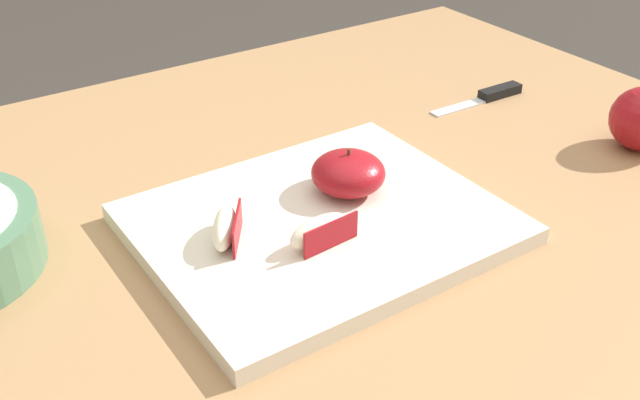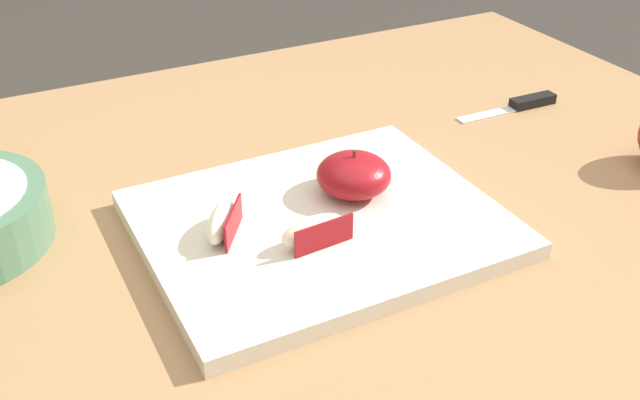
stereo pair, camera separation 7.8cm
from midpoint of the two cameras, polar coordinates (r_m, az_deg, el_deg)
The scene contains 6 objects.
dining_table at distance 0.88m, azimuth 0.11°, elevation -7.08°, with size 1.33×0.97×0.78m.
cutting_board at distance 0.80m, azimuth 2.80°, elevation -1.91°, with size 0.37×0.30×0.02m.
apple_half_skin_up at distance 0.82m, azimuth 5.30°, elevation 1.85°, with size 0.08×0.08×0.05m.
apple_wedge_right at distance 0.76m, azimuth -4.52°, elevation -1.73°, with size 0.06×0.07×0.03m.
apple_wedge_back at distance 0.74m, azimuth 2.53°, elevation -2.46°, with size 0.07×0.03×0.03m.
paring_knife at distance 1.13m, azimuth 17.25°, elevation 6.98°, with size 0.16×0.02×0.01m.
Camera 2 is at (-0.28, -0.63, 1.23)m, focal length 42.13 mm.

